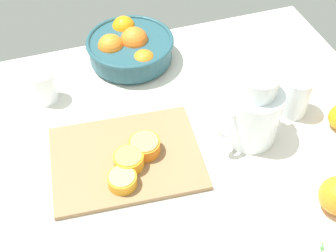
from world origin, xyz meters
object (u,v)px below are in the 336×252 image
Objects in this scene: juice_pitcher at (252,114)px; juice_glass at (294,97)px; cutting_board at (126,158)px; orange_half_1 at (122,180)px; second_glass at (44,88)px; fruit_bowl at (130,48)px; orange_half_2 at (145,146)px; orange_half_0 at (129,160)px.

juice_pitcher is 1.78× the size of juice_glass.
orange_half_1 is (-2.61, -7.46, 2.19)cm from cutting_board.
second_glass is at bearing 148.38° from juice_pitcher.
second_glass is 30.91cm from cutting_board.
fruit_bowl reaches higher than orange_half_2.
juice_pitcher is 3.06× the size of orange_half_1.
juice_pitcher is at bearing 9.89° from orange_half_1.
orange_half_1 is (-13.04, -42.99, -1.73)cm from fruit_bowl.
juice_glass is at bearing 16.12° from juice_pitcher.
orange_half_0 is 5.47cm from orange_half_2.
juice_glass is 1.51× the size of orange_half_2.
fruit_bowl reaches higher than orange_half_0.
orange_half_0 reaches higher than cutting_board.
juice_pitcher is at bearing -3.06° from cutting_board.
juice_pitcher reaches higher than fruit_bowl.
cutting_board is 5.00× the size of orange_half_0.
juice_glass is at bearing 3.22° from orange_half_2.
cutting_board is at bearing 70.75° from orange_half_1.
orange_half_2 reaches higher than cutting_board.
orange_half_2 is (4.60, 2.96, -0.01)cm from orange_half_0.
juice_glass is at bearing 6.64° from orange_half_0.
juice_glass is at bearing 3.11° from cutting_board.
fruit_bowl is at bearing 73.64° from cutting_board.
orange_half_1 is (-47.50, -9.90, -2.05)cm from juice_glass.
orange_half_2 is (-5.73, -35.35, -1.49)cm from fruit_bowl.
orange_half_0 is (0.09, -2.78, 2.44)cm from cutting_board.
orange_half_2 is at bearing 32.70° from orange_half_0.
juice_glass is 1.24× the size of second_glass.
orange_half_2 is (19.94, -26.51, -0.85)cm from second_glass.
fruit_bowl is 44.96cm from orange_half_1.
juice_pitcher reaches higher than orange_half_0.
fruit_bowl is 37.24cm from cutting_board.
fruit_bowl is 0.72× the size of cutting_board.
juice_pitcher is 2.87× the size of orange_half_0.
juice_glass is 0.32× the size of cutting_board.
second_glass is (-25.67, -8.84, -0.64)cm from fruit_bowl.
second_glass reaches higher than orange_half_1.
orange_half_0 is 5.41cm from orange_half_1.
orange_half_0 is (-10.34, -38.31, -1.48)cm from fruit_bowl.
orange_half_1 is 10.57cm from orange_half_2.
second_glass is at bearing 119.73° from cutting_board.
orange_half_0 is at bearing -88.16° from cutting_board.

